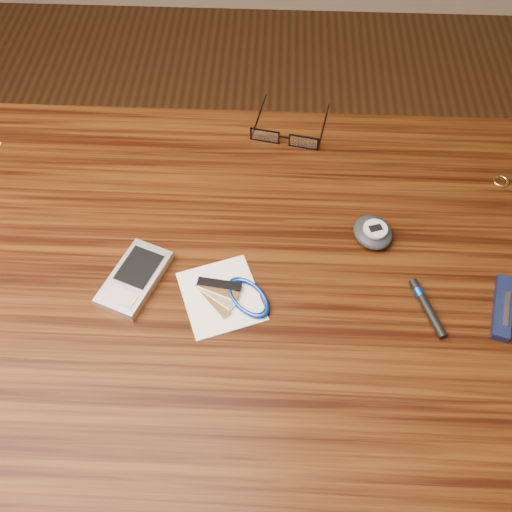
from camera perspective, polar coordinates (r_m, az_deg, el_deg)
The scene contains 9 objects.
ground at distance 1.46m, azimuth -2.31°, elevation -18.86°, with size 3.80×3.80×0.00m, color #472814.
desk at distance 0.86m, azimuth -3.74°, elevation -6.39°, with size 1.00×0.70×0.75m.
eyeglasses at distance 0.94m, azimuth 2.92°, elevation 11.83°, with size 0.13×0.13×0.02m.
gold_ring at distance 0.96m, azimuth 23.28°, elevation 6.90°, with size 0.02×0.02×0.00m, color #D3C669.
pda_phone at distance 0.78m, azimuth -12.04°, elevation -2.19°, with size 0.09×0.12×0.02m.
pedometer at distance 0.82m, azimuth 11.62°, elevation 2.36°, with size 0.07×0.08×0.03m.
notepad_keys at distance 0.75m, azimuth -2.16°, elevation -4.05°, with size 0.14×0.14×0.01m.
pocket_knife at distance 0.81m, azimuth 23.44°, elevation -4.73°, with size 0.05×0.10×0.01m.
black_blue_pen at distance 0.77m, azimuth 16.67°, elevation -4.82°, with size 0.04×0.09×0.01m.
Camera 1 is at (0.07, -0.41, 1.40)m, focal length 40.00 mm.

